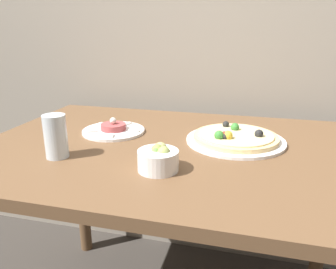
{
  "coord_description": "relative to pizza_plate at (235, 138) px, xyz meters",
  "views": [
    {
      "loc": [
        0.24,
        -0.55,
        1.17
      ],
      "look_at": [
        -0.02,
        0.43,
        0.84
      ],
      "focal_mm": 35.0,
      "sensor_mm": 36.0,
      "label": 1
    }
  ],
  "objects": [
    {
      "name": "small_bowl",
      "position": [
        -0.19,
        -0.28,
        0.02
      ],
      "size": [
        0.11,
        0.11,
        0.07
      ],
      "color": "white",
      "rests_on": "dining_table"
    },
    {
      "name": "pizza_plate",
      "position": [
        0.0,
        0.0,
        0.0
      ],
      "size": [
        0.33,
        0.33,
        0.05
      ],
      "color": "white",
      "rests_on": "dining_table"
    },
    {
      "name": "dining_table",
      "position": [
        -0.2,
        -0.08,
        -0.12
      ],
      "size": [
        1.29,
        0.89,
        0.8
      ],
      "color": "brown",
      "rests_on": "ground_plane"
    },
    {
      "name": "tartare_plate",
      "position": [
        -0.44,
        -0.0,
        -0.0
      ],
      "size": [
        0.23,
        0.23,
        0.06
      ],
      "color": "white",
      "rests_on": "dining_table"
    },
    {
      "name": "drinking_glass",
      "position": [
        -0.51,
        -0.27,
        0.05
      ],
      "size": [
        0.07,
        0.07,
        0.13
      ],
      "color": "silver",
      "rests_on": "dining_table"
    }
  ]
}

